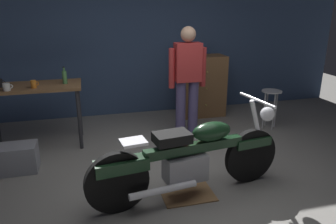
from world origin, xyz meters
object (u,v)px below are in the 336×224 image
Objects in this scene: motorcycle at (191,157)px; storage_bin at (19,158)px; person_standing at (187,78)px; shop_stool at (271,99)px; mug_black_matte at (0,83)px; mug_white_ceramic at (7,87)px; bottle at (65,77)px; mug_orange_travel at (34,84)px; wooden_dresser at (202,86)px.

motorcycle is 2.16m from storage_bin.
motorcycle is at bearing 74.30° from person_standing.
shop_stool is 5.57× the size of mug_black_matte.
mug_white_ceramic is 0.75m from bottle.
mug_orange_travel is 0.44× the size of bottle.
mug_orange_travel is (0.44, -0.15, -0.00)m from mug_black_matte.
wooden_dresser is 3.28m from mug_black_matte.
mug_white_ceramic is at bearing -162.38° from bottle.
shop_stool is at bearing -179.65° from person_standing.
mug_orange_travel is (-2.14, 0.03, 0.03)m from person_standing.
wooden_dresser is 3.29m from storage_bin.
motorcycle is 18.97× the size of mug_black_matte.
bottle is at bearing 21.72° from mug_orange_travel.
person_standing is 2.14m from mug_orange_travel.
mug_orange_travel is 0.42m from bottle.
wooden_dresser is 8.91× the size of mug_white_ceramic.
storage_bin is at bearing -71.28° from mug_black_matte.
wooden_dresser reaches higher than motorcycle.
motorcycle is 9.04× the size of bottle.
storage_bin is 1.83× the size of bottle.
bottle is (-1.29, 1.78, 0.55)m from motorcycle.
wooden_dresser is at bearing 13.27° from mug_black_matte.
motorcycle is 2.72m from wooden_dresser.
person_standing is 1.50m from shop_stool.
shop_stool is 1.45× the size of storage_bin.
mug_black_matte reaches higher than storage_bin.
storage_bin is 0.94m from mug_white_ceramic.
person_standing is 1.16m from wooden_dresser.
mug_white_ceramic is (-3.04, -0.96, 0.40)m from wooden_dresser.
mug_black_matte is at bearing 108.72° from storage_bin.
shop_stool is at bearing -2.53° from mug_black_matte.
motorcycle is 4.95× the size of storage_bin.
mug_black_matte reaches higher than motorcycle.
mug_orange_travel is at bearing -161.87° from wooden_dresser.
mug_orange_travel is at bearing 128.12° from motorcycle.
mug_orange_travel reaches higher than mug_white_ceramic.
person_standing is 2.51m from storage_bin.
mug_white_ceramic is at bearing -59.79° from mug_black_matte.
bottle is (-1.75, 0.19, 0.07)m from person_standing.
bottle reaches higher than mug_black_matte.
bottle is (0.84, 0.01, 0.04)m from mug_black_matte.
mug_white_ceramic is (-0.12, 0.52, 0.78)m from storage_bin.
storage_bin is at bearing -128.24° from bottle.
mug_white_ceramic is (-0.32, -0.07, -0.00)m from mug_orange_travel.
wooden_dresser is 2.48m from bottle.
storage_bin is (-2.92, -1.48, -0.38)m from wooden_dresser.
mug_white_ceramic is 0.51× the size of bottle.
person_standing reaches higher than wooden_dresser.
mug_black_matte is at bearing 177.47° from shop_stool.
person_standing is 3.80× the size of storage_bin.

